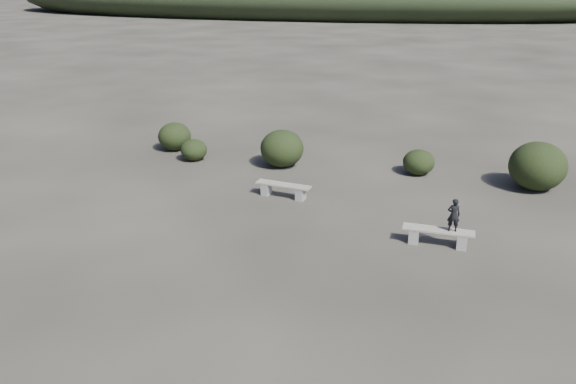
% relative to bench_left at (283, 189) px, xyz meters
% --- Properties ---
extents(ground, '(1200.00, 1200.00, 0.00)m').
position_rel_bench_left_xyz_m(ground, '(1.43, -5.77, -0.26)').
color(ground, '#28251F').
rests_on(ground, ground).
extents(bench_left, '(1.73, 0.53, 0.43)m').
position_rel_bench_left_xyz_m(bench_left, '(0.00, 0.00, 0.00)').
color(bench_left, gray).
rests_on(bench_left, ground).
extents(bench_right, '(1.75, 0.37, 0.44)m').
position_rel_bench_left_xyz_m(bench_right, '(4.65, -2.01, 0.01)').
color(bench_right, gray).
rests_on(bench_right, ground).
extents(seated_person, '(0.34, 0.25, 0.85)m').
position_rel_bench_left_xyz_m(seated_person, '(4.97, -2.01, 0.60)').
color(seated_person, black).
rests_on(seated_person, bench_right).
extents(shrub_a, '(0.95, 0.95, 0.78)m').
position_rel_bench_left_xyz_m(shrub_a, '(-4.19, 2.57, 0.13)').
color(shrub_a, black).
rests_on(shrub_a, ground).
extents(shrub_b, '(1.52, 1.52, 1.31)m').
position_rel_bench_left_xyz_m(shrub_b, '(-0.92, 2.84, 0.39)').
color(shrub_b, black).
rests_on(shrub_b, ground).
extents(shrub_c, '(1.06, 1.06, 0.85)m').
position_rel_bench_left_xyz_m(shrub_c, '(3.76, 3.35, 0.17)').
color(shrub_c, black).
rests_on(shrub_c, ground).
extents(shrub_d, '(1.74, 1.74, 1.52)m').
position_rel_bench_left_xyz_m(shrub_d, '(7.40, 2.96, 0.50)').
color(shrub_d, black).
rests_on(shrub_d, ground).
extents(shrub_f, '(1.26, 1.26, 1.07)m').
position_rel_bench_left_xyz_m(shrub_f, '(-5.47, 3.56, 0.28)').
color(shrub_f, black).
rests_on(shrub_f, ground).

